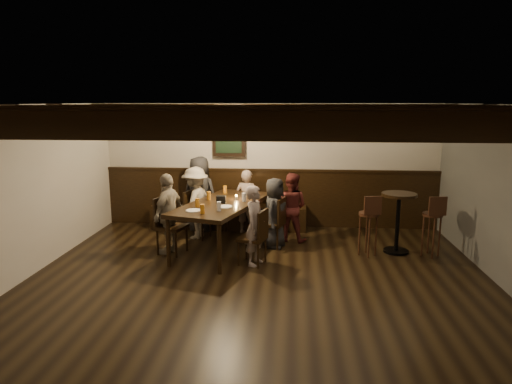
# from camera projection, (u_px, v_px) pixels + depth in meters

# --- Properties ---
(room) EXTENTS (7.00, 7.00, 7.00)m
(room) POSITION_uv_depth(u_px,v_px,m) (250.00, 183.00, 7.71)
(room) COLOR black
(room) RESTS_ON ground
(dining_table) EXTENTS (1.54, 2.34, 0.81)m
(dining_table) POSITION_uv_depth(u_px,v_px,m) (223.00, 206.00, 7.49)
(dining_table) COLOR black
(dining_table) RESTS_ON floor
(chair_left_near) EXTENTS (0.49, 0.49, 0.86)m
(chair_left_near) POSITION_uv_depth(u_px,v_px,m) (198.00, 224.00, 8.25)
(chair_left_near) COLOR black
(chair_left_near) RESTS_ON floor
(chair_left_far) EXTENTS (0.52, 0.52, 0.92)m
(chair_left_far) POSITION_uv_depth(u_px,v_px,m) (171.00, 236.00, 7.42)
(chair_left_far) COLOR black
(chair_left_far) RESTS_ON floor
(chair_right_near) EXTENTS (0.48, 0.48, 0.85)m
(chair_right_near) POSITION_uv_depth(u_px,v_px,m) (273.00, 232.00, 7.74)
(chair_right_near) COLOR black
(chair_right_near) RESTS_ON floor
(chair_right_far) EXTENTS (0.48, 0.48, 0.85)m
(chair_right_far) POSITION_uv_depth(u_px,v_px,m) (253.00, 247.00, 6.92)
(chair_right_far) COLOR black
(chair_right_far) RESTS_ON floor
(person_bench_left) EXTENTS (0.80, 0.63, 1.43)m
(person_bench_left) POSITION_uv_depth(u_px,v_px,m) (200.00, 194.00, 8.63)
(person_bench_left) COLOR #272729
(person_bench_left) RESTS_ON floor
(person_bench_centre) EXTENTS (0.50, 0.40, 1.21)m
(person_bench_centre) POSITION_uv_depth(u_px,v_px,m) (247.00, 202.00, 8.47)
(person_bench_centre) COLOR gray
(person_bench_centre) RESTS_ON floor
(person_bench_right) EXTENTS (0.70, 0.61, 1.22)m
(person_bench_right) POSITION_uv_depth(u_px,v_px,m) (291.00, 207.00, 8.02)
(person_bench_right) COLOR maroon
(person_bench_right) RESTS_ON floor
(person_left_near) EXTENTS (0.70, 0.94, 1.30)m
(person_left_near) POSITION_uv_depth(u_px,v_px,m) (196.00, 203.00, 8.18)
(person_left_near) COLOR gray
(person_left_near) RESTS_ON floor
(person_left_far) EXTENTS (0.52, 0.83, 1.31)m
(person_left_far) POSITION_uv_depth(u_px,v_px,m) (169.00, 214.00, 7.36)
(person_left_far) COLOR gray
(person_left_far) RESTS_ON floor
(person_right_near) EXTENTS (0.53, 0.66, 1.19)m
(person_right_near) POSITION_uv_depth(u_px,v_px,m) (275.00, 213.00, 7.66)
(person_right_near) COLOR #252527
(person_right_near) RESTS_ON floor
(person_right_far) EXTENTS (0.40, 0.51, 1.22)m
(person_right_far) POSITION_uv_depth(u_px,v_px,m) (255.00, 225.00, 6.84)
(person_right_far) COLOR gray
(person_right_far) RESTS_ON floor
(pint_a) EXTENTS (0.07, 0.07, 0.14)m
(pint_a) POSITION_uv_depth(u_px,v_px,m) (225.00, 189.00, 8.20)
(pint_a) COLOR #BF7219
(pint_a) RESTS_ON dining_table
(pint_b) EXTENTS (0.07, 0.07, 0.14)m
(pint_b) POSITION_uv_depth(u_px,v_px,m) (251.00, 192.00, 7.97)
(pint_b) COLOR #BF7219
(pint_b) RESTS_ON dining_table
(pint_c) EXTENTS (0.07, 0.07, 0.14)m
(pint_c) POSITION_uv_depth(u_px,v_px,m) (209.00, 196.00, 7.66)
(pint_c) COLOR #BF7219
(pint_c) RESTS_ON dining_table
(pint_d) EXTENTS (0.07, 0.07, 0.14)m
(pint_d) POSITION_uv_depth(u_px,v_px,m) (244.00, 197.00, 7.54)
(pint_d) COLOR silver
(pint_d) RESTS_ON dining_table
(pint_e) EXTENTS (0.07, 0.07, 0.14)m
(pint_e) POSITION_uv_depth(u_px,v_px,m) (197.00, 203.00, 7.13)
(pint_e) COLOR #BF7219
(pint_e) RESTS_ON dining_table
(pint_f) EXTENTS (0.07, 0.07, 0.14)m
(pint_f) POSITION_uv_depth(u_px,v_px,m) (219.00, 206.00, 6.89)
(pint_f) COLOR silver
(pint_f) RESTS_ON dining_table
(pint_g) EXTENTS (0.07, 0.07, 0.14)m
(pint_g) POSITION_uv_depth(u_px,v_px,m) (202.00, 209.00, 6.71)
(pint_g) COLOR #BF7219
(pint_g) RESTS_ON dining_table
(plate_near) EXTENTS (0.24, 0.24, 0.01)m
(plate_near) POSITION_uv_depth(u_px,v_px,m) (194.00, 211.00, 6.88)
(plate_near) COLOR white
(plate_near) RESTS_ON dining_table
(plate_far) EXTENTS (0.24, 0.24, 0.01)m
(plate_far) POSITION_uv_depth(u_px,v_px,m) (225.00, 207.00, 7.13)
(plate_far) COLOR white
(plate_far) RESTS_ON dining_table
(condiment_caddy) EXTENTS (0.15, 0.10, 0.12)m
(condiment_caddy) POSITION_uv_depth(u_px,v_px,m) (221.00, 199.00, 7.42)
(condiment_caddy) COLOR black
(condiment_caddy) RESTS_ON dining_table
(candle) EXTENTS (0.05, 0.05, 0.05)m
(candle) POSITION_uv_depth(u_px,v_px,m) (236.00, 198.00, 7.70)
(candle) COLOR beige
(candle) RESTS_ON dining_table
(high_top_table) EXTENTS (0.56, 0.56, 0.99)m
(high_top_table) POSITION_uv_depth(u_px,v_px,m) (398.00, 214.00, 7.37)
(high_top_table) COLOR black
(high_top_table) RESTS_ON floor
(bar_stool_left) EXTENTS (0.33, 0.35, 1.00)m
(bar_stool_left) POSITION_uv_depth(u_px,v_px,m) (368.00, 233.00, 7.27)
(bar_stool_left) COLOR #341D10
(bar_stool_left) RESTS_ON floor
(bar_stool_right) EXTENTS (0.32, 0.34, 1.00)m
(bar_stool_right) POSITION_uv_depth(u_px,v_px,m) (431.00, 234.00, 7.23)
(bar_stool_right) COLOR #341D10
(bar_stool_right) RESTS_ON floor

